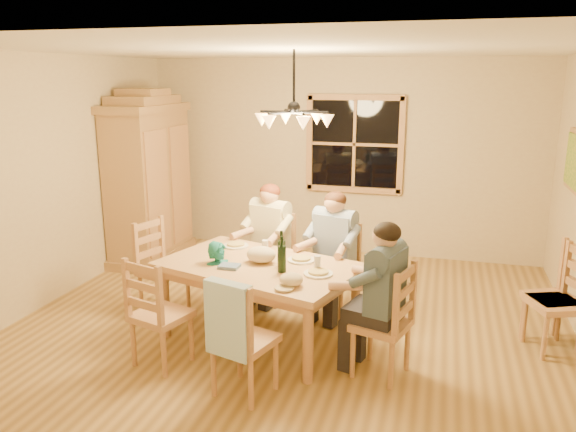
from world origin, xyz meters
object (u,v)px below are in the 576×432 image
(chair_far_left, at_px, (270,275))
(chair_far_right, at_px, (333,289))
(wine_bottle_b, at_px, (282,254))
(chandelier, at_px, (294,118))
(chair_near_right, at_px, (245,358))
(chair_end_right, at_px, (381,341))
(dining_table, at_px, (259,274))
(chair_end_left, at_px, (164,284))
(child, at_px, (220,291))
(chair_spare_front, at_px, (551,315))
(wine_bottle_a, at_px, (281,248))
(chair_near_left, at_px, (162,331))
(chair_spare_back, at_px, (553,319))
(adult_slate_man, at_px, (383,280))
(adult_plaid_man, at_px, (334,239))
(adult_woman, at_px, (270,228))
(armoire, at_px, (149,183))

(chair_far_left, height_order, chair_far_right, same)
(wine_bottle_b, bearing_deg, chandelier, 95.59)
(chandelier, bearing_deg, chair_near_right, -90.80)
(chair_end_right, bearing_deg, dining_table, 90.00)
(chair_end_left, height_order, chair_end_right, same)
(dining_table, height_order, child, child)
(child, height_order, chair_spare_front, chair_spare_front)
(chair_far_left, distance_m, wine_bottle_a, 1.19)
(chair_near_left, height_order, chair_spare_back, same)
(adult_slate_man, bearing_deg, adult_plaid_man, 46.64)
(wine_bottle_a, bearing_deg, chair_far_right, 63.01)
(chair_far_left, relative_size, child, 1.02)
(chair_spare_front, relative_size, chair_spare_back, 1.00)
(chandelier, height_order, child, chandelier)
(chandelier, distance_m, wine_bottle_a, 1.24)
(adult_woman, relative_size, adult_plaid_man, 1.00)
(chair_near_left, distance_m, adult_plaid_man, 1.94)
(chair_far_right, height_order, chair_near_right, same)
(wine_bottle_a, bearing_deg, chair_end_right, -20.44)
(chair_near_right, bearing_deg, wine_bottle_b, 100.48)
(chair_end_right, bearing_deg, chair_far_left, 63.43)
(armoire, relative_size, chair_end_left, 2.32)
(adult_plaid_man, height_order, wine_bottle_a, adult_plaid_man)
(chair_end_left, bearing_deg, dining_table, 90.00)
(chair_far_right, bearing_deg, wine_bottle_a, 79.49)
(chair_far_left, bearing_deg, chair_spare_front, -170.24)
(chair_spare_front, bearing_deg, adult_plaid_man, 62.29)
(chandelier, height_order, adult_slate_man, chandelier)
(chair_far_left, height_order, chair_end_left, same)
(chair_far_right, relative_size, child, 1.02)
(chair_near_left, height_order, chair_end_left, same)
(chair_near_right, xyz_separation_m, adult_plaid_man, (0.38, 1.64, 0.54))
(chair_far_left, height_order, chair_spare_back, same)
(chair_end_right, height_order, wine_bottle_a, wine_bottle_a)
(adult_plaid_man, distance_m, adult_slate_man, 1.23)
(wine_bottle_b, bearing_deg, chair_far_right, 70.89)
(chair_far_right, xyz_separation_m, adult_plaid_man, (0.00, 0.00, 0.54))
(armoire, relative_size, chair_far_right, 2.32)
(armoire, distance_m, adult_woman, 2.28)
(chandelier, relative_size, dining_table, 0.38)
(child, bearing_deg, chair_far_right, -12.73)
(adult_woman, relative_size, chair_spare_back, 0.88)
(adult_slate_man, xyz_separation_m, chair_spare_back, (1.47, 0.85, -0.54))
(chair_end_right, bearing_deg, chandelier, 66.57)
(adult_plaid_man, bearing_deg, dining_table, 67.62)
(chair_far_right, xyz_separation_m, chair_end_right, (0.62, -1.06, 0.00))
(adult_slate_man, bearing_deg, chair_end_right, -118.52)
(armoire, relative_size, adult_slate_man, 2.63)
(dining_table, height_order, chair_spare_front, chair_spare_front)
(child, bearing_deg, wine_bottle_b, -59.53)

